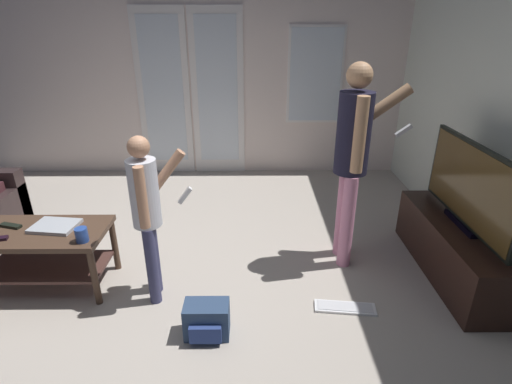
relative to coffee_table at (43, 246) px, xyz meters
name	(u,v)px	position (x,y,z in m)	size (l,w,h in m)	color
ground_plane	(155,292)	(0.83, -0.09, -0.37)	(5.54, 5.45, 0.02)	#ADA296
wall_back_with_doors	(195,76)	(0.87, 2.61, 0.92)	(5.54, 0.09, 2.63)	silver
coffee_table	(43,246)	(0.00, 0.00, 0.00)	(0.98, 0.52, 0.49)	#483224
tv_stand	(456,249)	(3.25, 0.14, -0.13)	(0.45, 1.38, 0.44)	black
flat_screen_tv	(470,186)	(3.25, 0.14, 0.42)	(0.08, 1.23, 0.66)	black
person_adult	(354,150)	(2.39, 0.36, 0.64)	(0.65, 0.45, 1.66)	pink
person_child	(147,207)	(0.87, -0.14, 0.39)	(0.40, 0.38, 1.25)	#3A3B5E
backpack	(207,320)	(1.30, -0.55, -0.24)	(0.30, 0.22, 0.24)	navy
loose_keyboard	(345,308)	(2.27, -0.31, -0.35)	(0.45, 0.18, 0.02)	white
laptop_closed	(55,226)	(0.10, 0.04, 0.15)	(0.32, 0.24, 0.03)	#AAAFB6
cup_near_edge	(82,235)	(0.39, -0.16, 0.19)	(0.09, 0.09, 0.10)	#254492
tv_remote_black	(11,226)	(-0.24, 0.06, 0.15)	(0.17, 0.05, 0.02)	black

